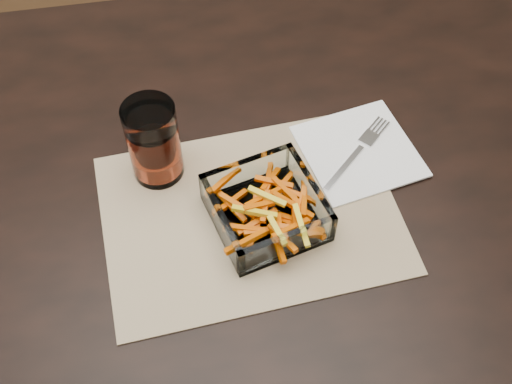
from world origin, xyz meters
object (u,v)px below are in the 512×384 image
at_px(tumbler, 154,144).
at_px(dining_table, 249,190).
at_px(glass_bowl, 266,210).
at_px(fork, 358,151).

bearing_deg(tumbler, dining_table, -0.23).
xyz_separation_m(glass_bowl, fork, (0.17, 0.10, -0.02)).
distance_m(glass_bowl, tumbler, 0.20).
bearing_deg(glass_bowl, dining_table, 93.34).
xyz_separation_m(glass_bowl, tumbler, (-0.15, 0.12, 0.04)).
height_order(glass_bowl, fork, glass_bowl).
bearing_deg(glass_bowl, tumbler, 141.25).
height_order(dining_table, tumbler, tumbler).
bearing_deg(fork, dining_table, -139.95).
height_order(tumbler, fork, tumbler).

